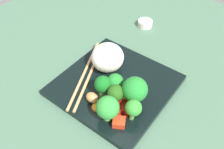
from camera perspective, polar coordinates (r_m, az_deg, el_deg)
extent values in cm
cube|color=#456751|center=(59.41, 0.70, -3.57)|extent=(110.00, 110.00, 2.00)
cube|color=black|center=(58.13, 0.72, -2.48)|extent=(25.45, 25.45, 1.41)
ellipsoid|color=white|center=(58.73, -1.05, 4.04)|extent=(10.88, 10.95, 7.16)
cylinder|color=#589844|center=(50.74, 4.77, -9.55)|extent=(1.62, 1.64, 2.17)
sphere|color=#358D30|center=(48.88, 5.09, -7.84)|extent=(3.45, 3.45, 3.45)
cylinder|color=#5F9141|center=(52.75, 0.87, -5.83)|extent=(2.47, 2.50, 2.79)
sphere|color=#245417|center=(50.81, 0.87, -4.38)|extent=(3.64, 3.64, 3.64)
cylinder|color=#63AA55|center=(54.04, -1.96, -4.41)|extent=(2.10, 2.07, 2.36)
sphere|color=#14651E|center=(52.47, -2.07, -2.37)|extent=(3.81, 3.81, 3.81)
cylinder|color=#529B3C|center=(50.56, -1.13, -9.53)|extent=(2.53, 2.44, 2.42)
sphere|color=green|center=(48.59, -1.04, -7.80)|extent=(4.84, 4.84, 4.84)
cylinder|color=#78B458|center=(55.16, 0.57, -3.48)|extent=(1.81, 1.81, 1.87)
sphere|color=#227D2B|center=(53.65, 0.77, -1.74)|extent=(3.79, 3.79, 3.79)
cylinder|color=#6FA046|center=(52.87, 5.24, -5.76)|extent=(2.33, 2.29, 2.92)
sphere|color=#217F2D|center=(50.64, 5.41, -3.53)|extent=(5.50, 5.50, 5.50)
cylinder|color=orange|center=(52.78, -3.62, -7.76)|extent=(2.73, 2.73, 0.55)
cylinder|color=orange|center=(54.50, 2.80, -5.28)|extent=(3.73, 3.73, 0.62)
cylinder|color=orange|center=(56.19, 3.46, -3.11)|extent=(2.99, 2.99, 0.80)
cube|color=red|center=(52.19, 3.65, -7.66)|extent=(4.23, 4.14, 1.60)
cube|color=red|center=(56.76, 1.23, -1.74)|extent=(2.75, 2.61, 1.62)
cube|color=red|center=(51.82, 1.39, -8.38)|extent=(2.67, 2.52, 1.30)
cube|color=red|center=(54.80, 6.02, -3.75)|extent=(2.20, 1.74, 2.36)
cube|color=red|center=(49.98, 1.66, -11.18)|extent=(3.36, 3.28, 1.51)
ellipsoid|color=#BD834C|center=(53.38, -4.72, -5.45)|extent=(2.96, 2.35, 2.32)
cylinder|color=tan|center=(59.88, -6.54, 0.44)|extent=(9.82, 22.04, 0.70)
cylinder|color=tan|center=(59.49, -5.16, 0.19)|extent=(9.82, 22.04, 0.70)
cylinder|color=silver|center=(78.27, 7.83, 11.85)|extent=(4.54, 4.54, 1.90)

